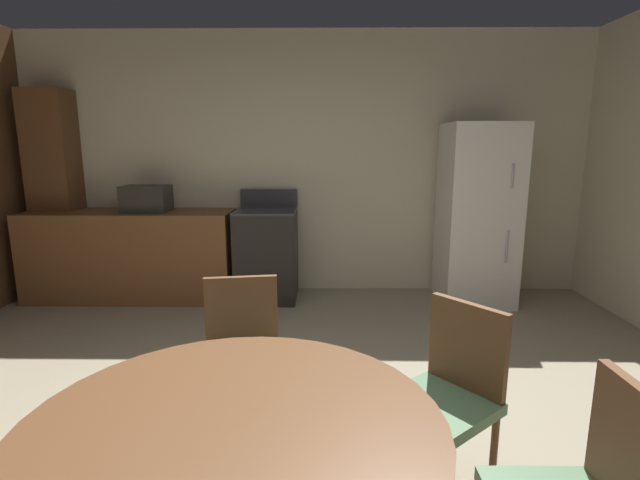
# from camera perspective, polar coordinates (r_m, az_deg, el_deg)

# --- Properties ---
(wall_back) EXTENTS (6.18, 0.12, 2.70)m
(wall_back) POSITION_cam_1_polar(r_m,az_deg,el_deg) (5.02, -1.87, 9.20)
(wall_back) COLOR beige
(wall_back) RESTS_ON ground
(kitchen_counter) EXTENTS (2.06, 0.60, 0.90)m
(kitchen_counter) POSITION_cam_1_polar(r_m,az_deg,el_deg) (5.13, -22.03, -1.72)
(kitchen_counter) COLOR brown
(kitchen_counter) RESTS_ON ground
(pantry_column) EXTENTS (0.44, 0.36, 2.10)m
(pantry_column) POSITION_cam_1_polar(r_m,az_deg,el_deg) (5.56, -29.54, 4.86)
(pantry_column) COLOR brown
(pantry_column) RESTS_ON ground
(oven_range) EXTENTS (0.60, 0.60, 1.10)m
(oven_range) POSITION_cam_1_polar(r_m,az_deg,el_deg) (4.77, -6.52, -1.69)
(oven_range) COLOR black
(oven_range) RESTS_ON ground
(refrigerator) EXTENTS (0.68, 0.68, 1.76)m
(refrigerator) POSITION_cam_1_polar(r_m,az_deg,el_deg) (4.84, 18.71, 2.95)
(refrigerator) COLOR white
(refrigerator) RESTS_ON ground
(microwave) EXTENTS (0.44, 0.32, 0.26)m
(microwave) POSITION_cam_1_polar(r_m,az_deg,el_deg) (4.97, -20.50, 4.78)
(microwave) COLOR #2D2B28
(microwave) RESTS_ON kitchen_counter
(dining_table) EXTENTS (1.23, 1.23, 0.76)m
(dining_table) POSITION_cam_1_polar(r_m,az_deg,el_deg) (1.54, -10.40, -26.02)
(dining_table) COLOR brown
(dining_table) RESTS_ON ground
(chair_northeast) EXTENTS (0.56, 0.56, 0.87)m
(chair_northeast) POSITION_cam_1_polar(r_m,az_deg,el_deg) (2.19, 15.56, -17.22)
(chair_northeast) COLOR brown
(chair_northeast) RESTS_ON ground
(chair_north) EXTENTS (0.46, 0.46, 0.87)m
(chair_north) POSITION_cam_1_polar(r_m,az_deg,el_deg) (2.49, -9.52, -13.35)
(chair_north) COLOR brown
(chair_north) RESTS_ON ground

